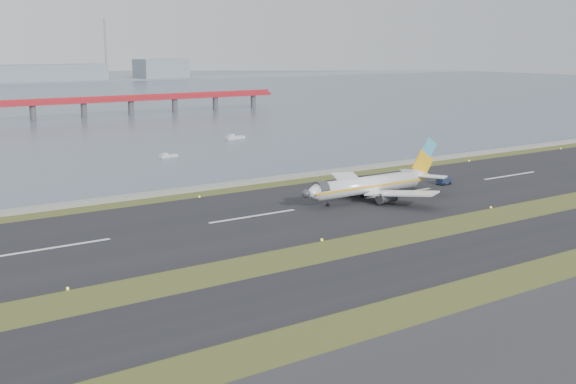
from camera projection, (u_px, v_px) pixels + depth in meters
name	position (u px, v px, depth m)	size (l,w,h in m)	color
ground	(349.00, 251.00, 120.23)	(1000.00, 1000.00, 0.00)	#344A1A
taxiway_strip	(400.00, 268.00, 110.60)	(1000.00, 18.00, 0.10)	black
runway_strip	(253.00, 216.00, 144.26)	(1000.00, 45.00, 0.10)	black
seawall	(184.00, 190.00, 168.20)	(1000.00, 2.50, 1.00)	gray
red_pier	(32.00, 104.00, 330.37)	(260.00, 5.00, 10.20)	#A91D25
airliner	(372.00, 184.00, 159.52)	(38.52, 32.89, 12.80)	white
pushback_tug	(444.00, 181.00, 177.04)	(3.73, 2.43, 2.27)	#16223C
workboat_near	(168.00, 156.00, 220.62)	(6.62, 3.30, 1.54)	silver
workboat_far	(234.00, 137.00, 264.42)	(8.26, 3.54, 1.94)	silver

